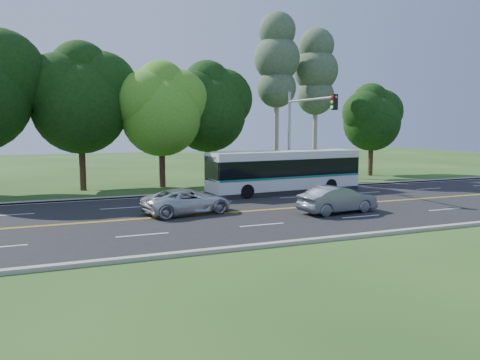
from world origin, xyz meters
name	(u,v)px	position (x,y,z in m)	size (l,w,h in m)	color
ground	(244,212)	(0.00, 0.00, 0.00)	(120.00, 120.00, 0.00)	#224617
road	(244,212)	(0.00, 0.00, 0.01)	(60.00, 14.00, 0.02)	black
curb_north	(204,193)	(0.00, 7.15, 0.07)	(60.00, 0.30, 0.15)	#A09A90
curb_south	(312,240)	(0.00, -7.15, 0.07)	(60.00, 0.30, 0.15)	#A09A90
grass_verge	(196,190)	(0.00, 9.00, 0.05)	(60.00, 4.00, 0.10)	#224617
lane_markings	(242,211)	(-0.09, 0.00, 0.02)	(57.60, 13.82, 0.00)	gold
tree_row	(114,96)	(-5.15, 12.13, 6.73)	(44.70, 9.10, 13.84)	black
bougainvillea_hedge	(292,178)	(7.18, 8.15, 0.72)	(9.50, 2.25, 1.50)	maroon
traffic_signal	(302,125)	(6.49, 5.40, 4.67)	(0.42, 6.10, 7.00)	#96999F
transit_bus	(285,172)	(5.23, 5.49, 1.44)	(11.10, 3.40, 2.86)	silver
sedan	(338,199)	(4.45, -2.19, 0.73)	(1.50, 4.30, 1.42)	slate
suv	(188,201)	(-2.94, 0.50, 0.67)	(2.17, 4.71, 1.31)	silver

